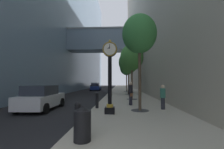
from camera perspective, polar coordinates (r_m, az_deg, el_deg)
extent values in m
plane|color=black|center=(28.67, -0.80, -6.57)|extent=(110.00, 110.00, 0.00)
cube|color=#ADA593|center=(31.62, 4.76, -6.08)|extent=(5.71, 80.00, 0.14)
cube|color=#758EA8|center=(37.62, -19.48, 22.01)|extent=(9.00, 80.00, 35.14)
cube|color=slate|center=(27.00, -2.44, 12.33)|extent=(13.21, 3.20, 3.43)
cube|color=gray|center=(27.53, -2.44, 16.02)|extent=(13.21, 3.40, 0.24)
cube|color=black|center=(8.81, -0.82, -13.28)|extent=(0.55, 0.55, 0.35)
cylinder|color=gold|center=(8.77, -0.82, -11.58)|extent=(0.38, 0.38, 0.18)
cylinder|color=black|center=(8.66, -0.81, -2.14)|extent=(0.22, 0.22, 2.69)
cylinder|color=black|center=(8.86, -0.80, 9.36)|extent=(0.84, 0.28, 0.84)
torus|color=gold|center=(8.71, -0.87, 9.57)|extent=(0.82, 0.05, 0.82)
cylinder|color=silver|center=(8.71, -0.87, 9.56)|extent=(0.69, 0.01, 0.69)
cylinder|color=silver|center=(9.00, -0.74, 9.16)|extent=(0.69, 0.01, 0.69)
sphere|color=gold|center=(8.97, -0.80, 12.43)|extent=(0.16, 0.16, 0.16)
cube|color=black|center=(8.72, -1.28, 9.94)|extent=(0.14, 0.01, 0.14)
cube|color=black|center=(8.73, -0.91, 10.41)|extent=(0.04, 0.01, 0.26)
cylinder|color=black|center=(5.90, -12.86, -15.84)|extent=(0.21, 0.21, 0.89)
sphere|color=black|center=(5.81, -12.80, -11.02)|extent=(0.22, 0.22, 0.22)
cylinder|color=black|center=(10.55, -5.62, -10.04)|extent=(0.21, 0.21, 0.89)
sphere|color=black|center=(10.49, -5.61, -7.32)|extent=(0.22, 0.22, 0.22)
cylinder|color=#333335|center=(9.83, 10.43, -13.11)|extent=(1.10, 1.10, 0.02)
cylinder|color=#4C3D2D|center=(9.67, 10.33, -1.37)|extent=(0.18, 0.18, 4.02)
ellipsoid|color=#387F3D|center=(10.13, 10.19, 14.79)|extent=(2.16, 2.16, 2.49)
cylinder|color=#333335|center=(15.83, 7.52, -9.15)|extent=(1.10, 1.10, 0.02)
cylinder|color=brown|center=(15.73, 7.48, -2.99)|extent=(0.18, 0.18, 3.42)
ellipsoid|color=#428438|center=(15.93, 7.42, 6.41)|extent=(2.38, 2.38, 2.74)
cylinder|color=#333335|center=(21.89, 6.24, -7.36)|extent=(1.10, 1.10, 0.02)
cylinder|color=brown|center=(21.81, 6.21, -2.78)|extent=(0.18, 0.18, 3.52)
ellipsoid|color=#428438|center=(21.99, 6.17, 4.56)|extent=(2.80, 2.80, 3.21)
cylinder|color=#333335|center=(27.96, 5.51, -6.35)|extent=(1.10, 1.10, 0.02)
cylinder|color=#4C3D2D|center=(27.90, 5.50, -2.81)|extent=(0.18, 0.18, 3.48)
ellipsoid|color=#387F3D|center=(28.02, 5.47, 2.62)|extent=(2.43, 2.43, 2.80)
cylinder|color=black|center=(4.93, -11.04, -18.33)|extent=(0.52, 0.52, 0.92)
cone|color=black|center=(4.81, -10.99, -12.48)|extent=(0.53, 0.53, 0.16)
cylinder|color=#23232D|center=(11.89, 7.00, -9.30)|extent=(0.31, 0.31, 0.84)
cylinder|color=black|center=(11.83, 6.98, -5.62)|extent=(0.40, 0.40, 0.68)
sphere|color=beige|center=(11.81, 6.96, -3.34)|extent=(0.26, 0.26, 0.26)
cube|color=brown|center=(11.64, 7.28, -7.56)|extent=(0.22, 0.16, 0.24)
cylinder|color=#23232D|center=(10.60, 18.55, -10.25)|extent=(0.31, 0.31, 0.75)
cylinder|color=#337560|center=(10.53, 18.49, -6.60)|extent=(0.41, 0.41, 0.61)
sphere|color=beige|center=(10.51, 18.46, -4.32)|extent=(0.23, 0.23, 0.23)
cube|color=black|center=(41.48, -6.30, -4.50)|extent=(2.03, 4.54, 0.81)
cube|color=#282D38|center=(41.24, -6.36, -3.51)|extent=(1.74, 2.56, 0.66)
cylinder|color=black|center=(43.17, -7.13, -4.83)|extent=(0.24, 0.65, 0.64)
cylinder|color=black|center=(42.81, -4.67, -4.86)|extent=(0.24, 0.65, 0.64)
cylinder|color=black|center=(40.20, -8.04, -4.98)|extent=(0.24, 0.65, 0.64)
cylinder|color=black|center=(39.82, -5.41, -5.02)|extent=(0.24, 0.65, 0.64)
cube|color=silver|center=(11.76, -24.81, -8.84)|extent=(1.95, 4.16, 0.81)
cube|color=#282D38|center=(11.52, -25.18, -5.39)|extent=(1.67, 2.35, 0.66)
cylinder|color=black|center=(13.44, -25.73, -9.33)|extent=(0.24, 0.65, 0.64)
cylinder|color=black|center=(12.74, -18.32, -9.84)|extent=(0.24, 0.65, 0.64)
cylinder|color=black|center=(11.04, -32.38, -10.68)|extent=(0.24, 0.65, 0.64)
cylinder|color=black|center=(10.17, -23.65, -11.60)|extent=(0.24, 0.65, 0.64)
cube|color=navy|center=(33.82, -6.11, -4.96)|extent=(2.04, 4.30, 0.76)
cube|color=#282D38|center=(33.59, -6.14, -3.83)|extent=(1.75, 2.43, 0.62)
cylinder|color=black|center=(35.38, -7.35, -5.30)|extent=(0.24, 0.65, 0.64)
cylinder|color=black|center=(35.16, -4.28, -5.33)|extent=(0.24, 0.65, 0.64)
cylinder|color=black|center=(32.54, -8.09, -5.52)|extent=(0.24, 0.65, 0.64)
cylinder|color=black|center=(32.29, -4.75, -5.56)|extent=(0.24, 0.65, 0.64)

